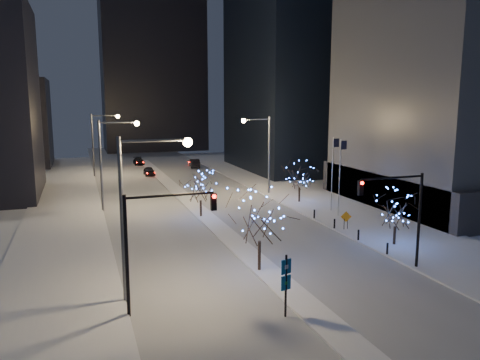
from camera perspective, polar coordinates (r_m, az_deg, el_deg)
name	(u,v)px	position (r m, az deg, el deg)	size (l,w,h in m)	color
ground	(290,293)	(30.59, 6.17, -13.51)	(160.00, 160.00, 0.00)	white
road	(178,192)	(62.74, -7.59, -1.47)	(20.00, 130.00, 0.02)	#A4A8B2
median	(186,199)	(57.93, -6.59, -2.31)	(2.00, 80.00, 0.15)	silver
east_sidewalk	(335,207)	(54.22, 11.52, -3.27)	(10.00, 90.00, 0.15)	silver
west_sidewalk	(63,230)	(46.94, -20.80, -5.72)	(8.00, 90.00, 0.15)	silver
horizon_block	(153,63)	(119.11, -10.61, 13.80)	(24.00, 14.00, 42.00)	black
street_lamp_w_near	(140,196)	(28.10, -12.13, -1.86)	(4.40, 0.56, 10.00)	#595E66
street_lamp_w_mid	(110,152)	(52.76, -15.53, 3.30)	(4.40, 0.56, 10.00)	#595E66
street_lamp_w_far	(99,136)	(77.63, -16.76, 5.16)	(4.40, 0.56, 10.00)	#595E66
street_lamp_east	(263,145)	(59.94, 2.77, 4.31)	(3.90, 0.56, 10.00)	#595E66
traffic_signal_west	(154,232)	(26.64, -10.39, -6.28)	(5.26, 0.43, 7.00)	black
traffic_signal_east	(402,206)	(34.55, 19.14, -3.00)	(5.26, 0.43, 7.00)	black
flagpoles	(337,170)	(50.21, 11.68, 1.19)	(1.35, 2.60, 8.00)	silver
bollards	(346,229)	(43.38, 12.79, -5.84)	(0.16, 12.16, 0.90)	black
car_near	(149,171)	(77.48, -11.01, 1.06)	(1.63, 4.04, 1.38)	black
car_mid	(194,163)	(85.76, -5.58, 2.06)	(1.64, 4.69, 1.55)	black
car_far	(139,161)	(90.95, -12.25, 2.24)	(1.83, 4.50, 1.31)	black
holiday_tree_median_near	(260,218)	(32.73, 2.41, -4.59)	(5.09, 5.09, 5.86)	black
holiday_tree_median_far	(201,187)	(48.36, -4.83, -0.89)	(4.87, 4.87, 4.71)	black
holiday_tree_plaza_near	(396,210)	(40.83, 18.48, -3.44)	(4.66, 4.66, 4.71)	black
holiday_tree_plaza_far	(300,174)	(55.61, 7.29, 0.70)	(5.56, 5.56, 5.21)	black
wayfinding_sign	(286,279)	(26.60, 5.63, -11.94)	(0.64, 0.26, 3.64)	black
construction_sign	(346,218)	(44.83, 12.80, -4.58)	(1.00, 0.31, 1.70)	black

